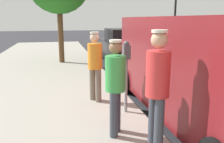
{
  "coord_description": "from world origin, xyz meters",
  "views": [
    {
      "loc": [
        2.69,
        5.22,
        2.1
      ],
      "look_at": [
        1.65,
        0.6,
        1.05
      ],
      "focal_mm": 38.0,
      "sensor_mm": 36.0,
      "label": 1
    }
  ],
  "objects_px": {
    "pedestrian_in_orange": "(95,62)",
    "traffic_light_corner": "(186,0)",
    "pedestrian_in_red": "(158,84)",
    "parked_sedan_behind": "(124,47)",
    "parked_van": "(199,66)",
    "parking_meter_near": "(126,65)",
    "pedestrian_in_green": "(115,82)"
  },
  "relations": [
    {
      "from": "pedestrian_in_green",
      "to": "pedestrian_in_orange",
      "type": "bearing_deg",
      "value": -87.74
    },
    {
      "from": "parked_sedan_behind",
      "to": "parking_meter_near",
      "type": "bearing_deg",
      "value": 74.94
    },
    {
      "from": "pedestrian_in_orange",
      "to": "traffic_light_corner",
      "type": "bearing_deg",
      "value": -127.39
    },
    {
      "from": "parked_van",
      "to": "traffic_light_corner",
      "type": "relative_size",
      "value": 1.0
    },
    {
      "from": "parked_van",
      "to": "pedestrian_in_orange",
      "type": "bearing_deg",
      "value": -29.59
    },
    {
      "from": "pedestrian_in_red",
      "to": "pedestrian_in_orange",
      "type": "bearing_deg",
      "value": -77.93
    },
    {
      "from": "pedestrian_in_orange",
      "to": "pedestrian_in_green",
      "type": "bearing_deg",
      "value": 92.26
    },
    {
      "from": "pedestrian_in_green",
      "to": "parked_van",
      "type": "bearing_deg",
      "value": -162.19
    },
    {
      "from": "parking_meter_near",
      "to": "pedestrian_in_green",
      "type": "distance_m",
      "value": 1.04
    },
    {
      "from": "pedestrian_in_orange",
      "to": "traffic_light_corner",
      "type": "distance_m",
      "value": 14.45
    },
    {
      "from": "parked_van",
      "to": "traffic_light_corner",
      "type": "height_order",
      "value": "traffic_light_corner"
    },
    {
      "from": "parking_meter_near",
      "to": "pedestrian_in_green",
      "type": "xyz_separation_m",
      "value": [
        0.45,
        0.93,
        -0.1
      ]
    },
    {
      "from": "parked_sedan_behind",
      "to": "pedestrian_in_red",
      "type": "bearing_deg",
      "value": 77.83
    },
    {
      "from": "pedestrian_in_green",
      "to": "pedestrian_in_red",
      "type": "xyz_separation_m",
      "value": [
        -0.45,
        0.67,
        0.12
      ]
    },
    {
      "from": "parking_meter_near",
      "to": "pedestrian_in_orange",
      "type": "height_order",
      "value": "pedestrian_in_orange"
    },
    {
      "from": "pedestrian_in_red",
      "to": "traffic_light_corner",
      "type": "bearing_deg",
      "value": -120.55
    },
    {
      "from": "parking_meter_near",
      "to": "pedestrian_in_green",
      "type": "height_order",
      "value": "pedestrian_in_green"
    },
    {
      "from": "pedestrian_in_red",
      "to": "parked_sedan_behind",
      "type": "xyz_separation_m",
      "value": [
        -1.75,
        -8.11,
        -0.45
      ]
    },
    {
      "from": "pedestrian_in_orange",
      "to": "parked_van",
      "type": "height_order",
      "value": "parked_van"
    },
    {
      "from": "pedestrian_in_green",
      "to": "pedestrian_in_red",
      "type": "bearing_deg",
      "value": 123.97
    },
    {
      "from": "pedestrian_in_orange",
      "to": "pedestrian_in_red",
      "type": "relative_size",
      "value": 0.92
    },
    {
      "from": "parking_meter_near",
      "to": "parked_van",
      "type": "xyz_separation_m",
      "value": [
        -1.5,
        0.3,
        -0.03
      ]
    },
    {
      "from": "parked_sedan_behind",
      "to": "traffic_light_corner",
      "type": "bearing_deg",
      "value": -138.42
    },
    {
      "from": "pedestrian_in_orange",
      "to": "traffic_light_corner",
      "type": "xyz_separation_m",
      "value": [
        -8.65,
        -11.32,
        2.42
      ]
    },
    {
      "from": "pedestrian_in_orange",
      "to": "traffic_light_corner",
      "type": "height_order",
      "value": "traffic_light_corner"
    },
    {
      "from": "parking_meter_near",
      "to": "traffic_light_corner",
      "type": "relative_size",
      "value": 0.29
    },
    {
      "from": "pedestrian_in_red",
      "to": "parked_van",
      "type": "relative_size",
      "value": 0.35
    },
    {
      "from": "pedestrian_in_orange",
      "to": "pedestrian_in_green",
      "type": "xyz_separation_m",
      "value": [
        -0.07,
        1.78,
        -0.02
      ]
    },
    {
      "from": "pedestrian_in_green",
      "to": "traffic_light_corner",
      "type": "relative_size",
      "value": 0.31
    },
    {
      "from": "pedestrian_in_orange",
      "to": "parked_sedan_behind",
      "type": "relative_size",
      "value": 0.38
    },
    {
      "from": "pedestrian_in_green",
      "to": "parked_van",
      "type": "xyz_separation_m",
      "value": [
        -1.95,
        -0.63,
        0.08
      ]
    },
    {
      "from": "pedestrian_in_orange",
      "to": "pedestrian_in_green",
      "type": "height_order",
      "value": "pedestrian_in_orange"
    }
  ]
}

